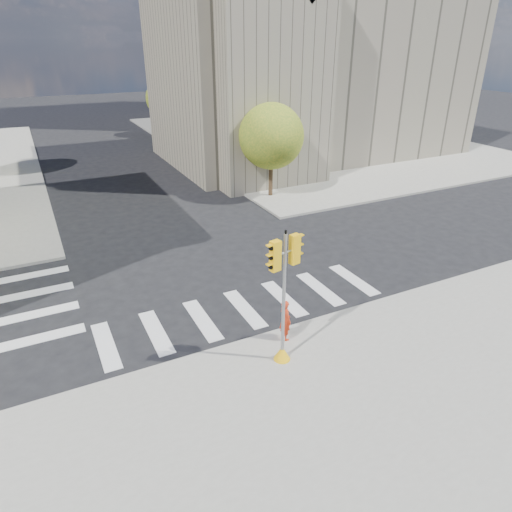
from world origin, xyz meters
The scene contains 11 objects.
ground centered at (0.00, 0.00, 0.00)m, with size 160.00×160.00×0.00m, color black.
sidewalk_near centered at (0.00, -11.00, 0.07)m, with size 30.00×14.00×0.15m, color gray.
sidewalk_far_right centered at (20.00, 26.00, 0.07)m, with size 28.00×40.00×0.15m, color gray.
civic_building centered at (15.59, 19.12, 7.26)m, with size 26.00×16.00×19.39m.
tree_re_near centered at (7.50, 10.00, 4.05)m, with size 4.20×4.20×6.16m.
tree_re_mid centered at (7.50, 22.00, 4.35)m, with size 4.60×4.60×6.66m.
tree_re_far centered at (7.50, 34.00, 3.87)m, with size 4.00×4.00×5.88m.
lamp_near centered at (8.00, 14.00, 4.58)m, with size 0.35×0.18×8.11m.
lamp_far centered at (8.00, 28.00, 4.58)m, with size 0.35×0.18×8.11m.
traffic_signal centered at (-0.41, -5.57, 2.11)m, with size 1.08×0.56×4.62m.
photographer centered at (0.25, -4.60, 0.92)m, with size 0.56×0.37×1.53m, color red.
Camera 1 is at (-6.61, -16.07, 9.80)m, focal length 32.00 mm.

